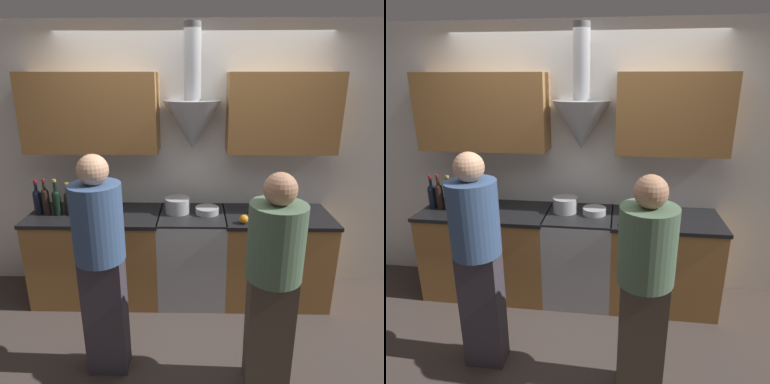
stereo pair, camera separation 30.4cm
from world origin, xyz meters
The scene contains 17 objects.
ground_plane centered at (0.00, 0.00, 0.00)m, with size 12.00×12.00×0.00m, color #423833.
wall_back centered at (-0.04, 0.60, 1.46)m, with size 8.40×0.53×2.60m.
counter_left centered at (-0.92, 0.33, 0.44)m, with size 1.23×0.62×0.88m.
counter_right centered at (0.80, 0.33, 0.44)m, with size 1.00×0.62×0.88m.
stove_range centered at (0.00, 0.33, 0.45)m, with size 0.63×0.60×0.88m.
wine_bottle_0 centered at (-1.45, 0.32, 1.02)m, with size 0.08×0.08×0.33m.
wine_bottle_1 centered at (-1.36, 0.30, 1.03)m, with size 0.07×0.07×0.35m.
wine_bottle_2 centered at (-1.25, 0.29, 1.02)m, with size 0.08×0.08×0.34m.
wine_bottle_3 centered at (-1.15, 0.31, 1.01)m, with size 0.08×0.08×0.30m.
wine_bottle_4 centered at (-1.05, 0.29, 1.01)m, with size 0.07×0.07×0.33m.
wine_bottle_5 centered at (-0.94, 0.30, 1.03)m, with size 0.08×0.08×0.35m.
stock_pot centered at (-0.14, 0.37, 0.96)m, with size 0.24×0.24×0.14m.
mixing_bowl centered at (0.14, 0.35, 0.92)m, with size 0.22×0.22×0.06m.
orange_fruit centered at (0.46, 0.11, 0.92)m, with size 0.08×0.08×0.08m.
chefs_knife centered at (0.65, 0.36, 0.89)m, with size 0.27×0.05×0.01m.
person_foreground_left centered at (-0.61, -0.60, 0.91)m, with size 0.34×0.34×1.65m.
person_foreground_right centered at (0.55, -0.71, 0.86)m, with size 0.36×0.36×1.57m.
Camera 2 is at (0.36, -2.64, 2.09)m, focal length 32.00 mm.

